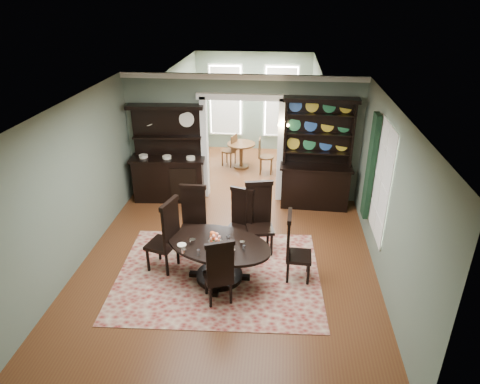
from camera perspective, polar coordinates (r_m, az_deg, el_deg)
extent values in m
cube|color=#5D3318|center=(8.13, -1.81, -9.94)|extent=(5.50, 6.00, 0.01)
cube|color=white|center=(6.82, -2.16, 10.98)|extent=(5.50, 6.00, 0.01)
cube|color=#606E5C|center=(8.17, -21.47, 0.50)|extent=(0.01, 6.00, 3.00)
cube|color=#606E5C|center=(7.52, 19.28, -1.31)|extent=(0.01, 6.00, 3.00)
cube|color=#606E5C|center=(4.89, -6.81, -16.05)|extent=(5.50, 0.01, 3.00)
cube|color=#606E5C|center=(10.44, -9.81, 7.33)|extent=(1.85, 0.01, 3.00)
cube|color=#606E5C|center=(10.11, 10.71, 6.65)|extent=(1.85, 0.01, 3.00)
cube|color=#606E5C|center=(9.78, 0.31, 14.06)|extent=(1.80, 0.01, 0.50)
cube|color=white|center=(9.70, 0.28, 15.10)|extent=(5.50, 0.10, 0.12)
cube|color=#5D3318|center=(12.28, 1.07, 3.06)|extent=(3.50, 3.50, 0.01)
cube|color=white|center=(11.45, 1.20, 17.06)|extent=(3.50, 3.50, 0.01)
cube|color=#606E5C|center=(12.04, -7.33, 9.99)|extent=(0.01, 3.50, 3.00)
cube|color=#606E5C|center=(11.77, 9.77, 9.45)|extent=(0.01, 3.50, 3.00)
cube|color=#606E5C|center=(13.46, 1.77, 11.87)|extent=(3.50, 0.01, 3.00)
cube|color=white|center=(13.49, -1.93, 12.12)|extent=(1.05, 0.06, 2.20)
cube|color=white|center=(13.37, 5.47, 11.89)|extent=(1.05, 0.06, 2.20)
cube|color=white|center=(10.32, -4.72, 5.93)|extent=(0.14, 0.25, 2.50)
cube|color=white|center=(10.15, 5.38, 5.58)|extent=(0.14, 0.25, 2.50)
cube|color=white|center=(9.84, 0.31, 12.63)|extent=(2.08, 0.25, 0.14)
cube|color=white|center=(8.01, 18.46, 1.28)|extent=(0.02, 1.10, 2.00)
cube|color=white|center=(8.00, 18.35, 1.29)|extent=(0.01, 1.22, 2.12)
cube|color=black|center=(8.60, 17.02, 3.19)|extent=(0.10, 0.35, 2.10)
cube|color=gold|center=(9.89, 5.80, 8.67)|extent=(0.08, 0.05, 0.18)
sphere|color=#FFD88C|center=(9.72, 5.22, 8.88)|extent=(0.07, 0.07, 0.07)
sphere|color=#FFD88C|center=(9.72, 6.41, 8.83)|extent=(0.07, 0.07, 0.07)
cube|color=maroon|center=(7.94, -2.85, -10.88)|extent=(3.78, 3.04, 0.01)
ellipsoid|color=black|center=(7.45, -2.86, -6.99)|extent=(2.14, 1.69, 0.05)
cylinder|color=black|center=(7.47, -2.85, -7.21)|extent=(2.17, 2.17, 0.03)
cylinder|color=black|center=(7.64, -2.80, -9.13)|extent=(0.24, 0.24, 0.65)
cylinder|color=black|center=(7.83, -2.75, -11.08)|extent=(0.83, 0.83, 0.10)
cylinder|color=silver|center=(7.43, -3.34, -6.67)|extent=(0.24, 0.24, 0.04)
cube|color=black|center=(8.35, -6.34, -5.08)|extent=(0.48, 0.46, 0.06)
cube|color=black|center=(8.33, -6.19, -1.90)|extent=(0.48, 0.05, 0.81)
cube|color=black|center=(8.14, -6.33, 0.68)|extent=(0.52, 0.08, 0.08)
cylinder|color=black|center=(8.37, -7.79, -7.05)|extent=(0.05, 0.05, 0.48)
cylinder|color=black|center=(8.29, -5.26, -7.24)|extent=(0.05, 0.05, 0.48)
cylinder|color=black|center=(8.67, -7.23, -5.72)|extent=(0.05, 0.05, 0.48)
cylinder|color=black|center=(8.60, -4.79, -5.89)|extent=(0.05, 0.05, 0.48)
cube|color=black|center=(8.38, -0.25, -5.06)|extent=(0.56, 0.54, 0.06)
cube|color=black|center=(8.34, 0.29, -2.14)|extent=(0.44, 0.18, 0.76)
cube|color=black|center=(8.17, 0.29, 0.26)|extent=(0.48, 0.21, 0.08)
cylinder|color=black|center=(8.42, -1.82, -6.67)|extent=(0.05, 0.05, 0.45)
cylinder|color=black|center=(8.30, 0.37, -7.19)|extent=(0.05, 0.05, 0.45)
cylinder|color=black|center=(8.69, -0.83, -5.54)|extent=(0.05, 0.05, 0.45)
cylinder|color=black|center=(8.57, 1.30, -6.03)|extent=(0.05, 0.05, 0.45)
cube|color=black|center=(8.31, 2.69, -4.93)|extent=(0.59, 0.58, 0.07)
cube|color=black|center=(8.29, 2.50, -1.57)|extent=(0.50, 0.16, 0.85)
cube|color=black|center=(8.09, 2.56, 1.16)|extent=(0.55, 0.20, 0.09)
cylinder|color=black|center=(8.25, 1.52, -7.20)|extent=(0.05, 0.05, 0.50)
cylinder|color=black|center=(8.31, 4.22, -7.01)|extent=(0.05, 0.05, 0.50)
cylinder|color=black|center=(8.58, 1.14, -5.79)|extent=(0.05, 0.05, 0.50)
cylinder|color=black|center=(8.64, 3.73, -5.61)|extent=(0.05, 0.05, 0.50)
cube|color=black|center=(7.95, -10.36, -6.88)|extent=(0.61, 0.62, 0.07)
cube|color=black|center=(7.62, -9.21, -4.46)|extent=(0.19, 0.50, 0.86)
cube|color=black|center=(7.41, -9.44, -1.51)|extent=(0.23, 0.55, 0.09)
cylinder|color=black|center=(8.32, -10.69, -7.38)|extent=(0.06, 0.06, 0.51)
cylinder|color=black|center=(8.05, -12.18, -8.79)|extent=(0.06, 0.06, 0.51)
cylinder|color=black|center=(8.14, -8.29, -8.00)|extent=(0.06, 0.06, 0.51)
cylinder|color=black|center=(7.86, -9.72, -9.47)|extent=(0.06, 0.06, 0.51)
cube|color=black|center=(7.66, 7.85, -8.50)|extent=(0.45, 0.47, 0.06)
cube|color=black|center=(7.45, 6.50, -5.88)|extent=(0.07, 0.46, 0.77)
cube|color=black|center=(7.25, 6.66, -3.21)|extent=(0.09, 0.50, 0.08)
cylinder|color=black|center=(7.65, 9.08, -10.73)|extent=(0.05, 0.05, 0.46)
cylinder|color=black|center=(7.95, 9.08, -9.21)|extent=(0.05, 0.05, 0.46)
cylinder|color=black|center=(7.65, 6.37, -10.58)|extent=(0.05, 0.05, 0.46)
cylinder|color=black|center=(7.94, 6.47, -9.06)|extent=(0.05, 0.05, 0.46)
cube|color=black|center=(7.14, -2.94, -11.33)|extent=(0.56, 0.55, 0.06)
cube|color=black|center=(6.77, -2.66, -9.71)|extent=(0.42, 0.20, 0.74)
cube|color=black|center=(6.55, -2.72, -7.00)|extent=(0.47, 0.23, 0.08)
cylinder|color=black|center=(7.44, -1.89, -11.70)|extent=(0.05, 0.05, 0.44)
cylinder|color=black|center=(7.38, -4.53, -12.10)|extent=(0.05, 0.05, 0.44)
cylinder|color=black|center=(7.18, -1.23, -13.31)|extent=(0.05, 0.05, 0.44)
cylinder|color=black|center=(7.12, -3.97, -13.74)|extent=(0.05, 0.05, 0.44)
cube|color=black|center=(10.49, -9.42, 1.69)|extent=(1.70, 0.71, 1.03)
cube|color=black|center=(10.29, -9.63, 4.42)|extent=(1.80, 0.77, 0.05)
cube|color=black|center=(10.29, -9.57, 8.10)|extent=(1.65, 0.23, 1.22)
cube|color=black|center=(10.23, -9.66, 7.26)|extent=(1.62, 0.43, 0.04)
cube|color=black|center=(10.01, -10.00, 11.14)|extent=(1.78, 0.51, 0.08)
cube|color=black|center=(10.17, 9.92, 0.71)|extent=(1.55, 0.60, 0.99)
cube|color=black|center=(9.97, 10.14, 3.34)|extent=(1.67, 0.65, 0.04)
cube|color=black|center=(9.92, 10.41, 7.87)|extent=(1.54, 0.11, 1.49)
cube|color=black|center=(9.78, 6.05, 7.90)|extent=(0.06, 0.29, 1.54)
cube|color=black|center=(9.91, 14.78, 7.41)|extent=(0.06, 0.29, 1.54)
cube|color=black|center=(9.59, 10.83, 12.00)|extent=(1.66, 0.40, 0.09)
cube|color=black|center=(9.96, 10.25, 5.27)|extent=(1.55, 0.33, 0.03)
cube|color=black|center=(9.82, 10.45, 7.67)|extent=(1.55, 0.33, 0.03)
cube|color=black|center=(9.69, 10.66, 10.14)|extent=(1.55, 0.33, 0.03)
cylinder|color=#563818|center=(12.13, 0.16, 6.41)|extent=(0.79, 0.79, 0.04)
cylinder|color=#563818|center=(12.25, 0.16, 4.89)|extent=(0.10, 0.10, 0.69)
cylinder|color=#563818|center=(12.37, 0.15, 3.43)|extent=(0.44, 0.44, 0.06)
cylinder|color=#563818|center=(12.38, -1.51, 5.51)|extent=(0.40, 0.40, 0.04)
cube|color=#563818|center=(12.22, -0.79, 6.47)|extent=(0.16, 0.34, 0.50)
cylinder|color=#563818|center=(12.64, -1.76, 4.85)|extent=(0.04, 0.04, 0.45)
cylinder|color=#563818|center=(12.41, -2.37, 4.44)|extent=(0.04, 0.04, 0.45)
cylinder|color=#563818|center=(12.51, -0.64, 4.65)|extent=(0.04, 0.04, 0.45)
cylinder|color=#563818|center=(12.29, -1.24, 4.23)|extent=(0.04, 0.04, 0.45)
cylinder|color=#563818|center=(11.87, 3.52, 4.69)|extent=(0.42, 0.42, 0.04)
cube|color=#563818|center=(11.79, 2.63, 5.93)|extent=(0.04, 0.38, 0.53)
cylinder|color=#563818|center=(11.81, 4.15, 3.32)|extent=(0.04, 0.04, 0.47)
cylinder|color=#563818|center=(12.08, 4.24, 3.85)|extent=(0.04, 0.04, 0.47)
cylinder|color=#563818|center=(11.83, 2.72, 3.39)|extent=(0.04, 0.04, 0.47)
cylinder|color=#563818|center=(12.10, 2.84, 3.92)|extent=(0.04, 0.04, 0.47)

